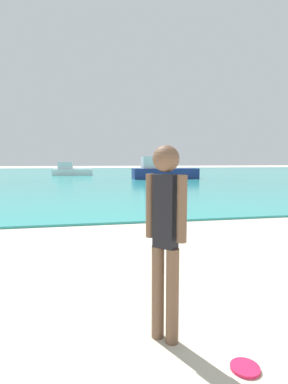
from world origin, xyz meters
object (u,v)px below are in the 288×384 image
Objects in this scene: frisbee at (245,368)px; boat_near at (163,171)px; person_standing at (165,232)px; boat_far at (71,171)px.

boat_near is at bearing 76.47° from frisbee.
person_standing reaches higher than frisbee.
boat_near is at bearing -58.19° from person_standing.
boat_near is at bearing -41.18° from boat_far.
person_standing is 1.20m from frisbee.
frisbee is at bearing -102.48° from boat_near.
person_standing is at bearing -81.76° from boat_far.
frisbee is 31.58m from boat_far.
frisbee is 0.04× the size of boat_near.
boat_far reaches higher than frisbee.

